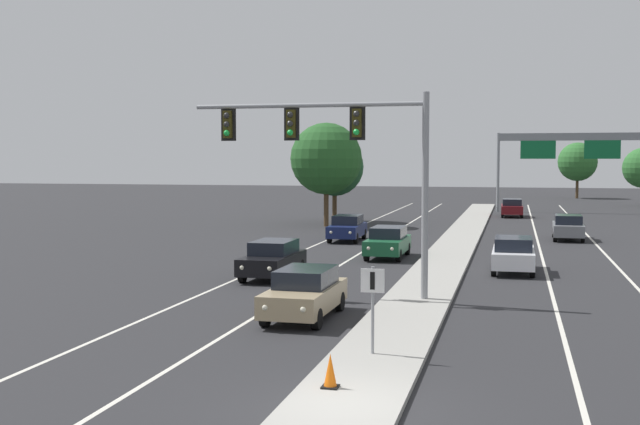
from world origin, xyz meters
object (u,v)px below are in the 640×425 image
at_px(car_oncoming_black, 273,259).
at_px(tree_far_left_b, 335,167).
at_px(car_receding_grey, 568,227).
at_px(highway_sign_gantry, 570,147).
at_px(car_receding_white, 513,254).
at_px(car_oncoming_tan, 305,293).
at_px(tree_far_left_a, 326,159).
at_px(car_oncoming_green, 388,242).
at_px(overhead_signal_mast, 341,146).
at_px(traffic_cone_median_nose, 330,371).
at_px(car_receding_darkred, 512,207).
at_px(median_sign_post, 373,297).
at_px(car_oncoming_navy, 347,228).
at_px(tree_far_right_a, 578,162).

distance_m(car_oncoming_black, tree_far_left_b, 30.56).
relative_size(car_receding_grey, highway_sign_gantry, 0.34).
xyz_separation_m(car_oncoming_black, car_receding_white, (9.89, 4.16, 0.00)).
bearing_deg(car_oncoming_tan, tree_far_left_b, 101.32).
bearing_deg(car_oncoming_black, tree_far_left_a, 98.33).
bearing_deg(tree_far_left_b, tree_far_left_a, -85.60).
xyz_separation_m(car_receding_grey, tree_far_left_b, (-17.27, 10.53, 3.56)).
xyz_separation_m(car_oncoming_tan, car_oncoming_green, (0.16, 15.94, 0.00)).
xyz_separation_m(overhead_signal_mast, car_receding_grey, (9.26, 23.86, -4.69)).
bearing_deg(car_oncoming_tan, car_oncoming_black, 113.82).
xyz_separation_m(car_receding_white, highway_sign_gantry, (4.93, 41.57, 5.34)).
bearing_deg(highway_sign_gantry, traffic_cone_median_nose, -98.04).
relative_size(car_receding_darkred, tree_far_left_a, 0.58).
distance_m(car_oncoming_tan, car_receding_grey, 29.13).
bearing_deg(tree_far_left_a, highway_sign_gantry, 47.05).
bearing_deg(median_sign_post, car_receding_grey, 78.26).
bearing_deg(overhead_signal_mast, car_oncoming_black, 132.07).
relative_size(overhead_signal_mast, car_oncoming_navy, 1.90).
height_order(car_oncoming_black, traffic_cone_median_nose, car_oncoming_black).
xyz_separation_m(car_oncoming_tan, tree_far_left_a, (-7.28, 33.71, 4.23)).
bearing_deg(overhead_signal_mast, tree_far_right_a, 80.14).
distance_m(overhead_signal_mast, car_oncoming_green, 13.17).
distance_m(median_sign_post, car_receding_grey, 32.80).
bearing_deg(car_oncoming_black, car_oncoming_navy, 90.24).
bearing_deg(highway_sign_gantry, tree_far_right_a, 84.45).
xyz_separation_m(tree_far_left_b, tree_far_left_a, (0.33, -4.31, 0.67)).
relative_size(car_oncoming_tan, car_oncoming_green, 1.00).
distance_m(car_oncoming_navy, car_receding_white, 15.28).
distance_m(car_oncoming_black, car_receding_white, 10.73).
relative_size(overhead_signal_mast, car_receding_white, 1.91).
height_order(car_oncoming_navy, traffic_cone_median_nose, car_oncoming_navy).
bearing_deg(car_receding_grey, highway_sign_gantry, 86.38).
height_order(median_sign_post, car_receding_white, median_sign_post).
bearing_deg(car_receding_white, median_sign_post, -101.48).
distance_m(median_sign_post, tree_far_left_b, 44.03).
xyz_separation_m(overhead_signal_mast, tree_far_left_a, (-7.67, 30.08, -0.45)).
relative_size(overhead_signal_mast, car_receding_grey, 1.90).
distance_m(car_oncoming_tan, tree_far_left_b, 38.94).
xyz_separation_m(car_oncoming_tan, car_receding_grey, (9.66, 27.49, 0.00)).
bearing_deg(car_oncoming_black, car_oncoming_green, 65.34).
xyz_separation_m(car_oncoming_black, car_oncoming_navy, (-0.07, 15.75, 0.00)).
relative_size(car_oncoming_tan, car_receding_white, 1.00).
distance_m(median_sign_post, tree_far_left_a, 39.83).
bearing_deg(highway_sign_gantry, overhead_signal_mast, -102.31).
relative_size(car_oncoming_black, car_receding_white, 1.00).
relative_size(car_oncoming_tan, tree_far_left_b, 0.67).
xyz_separation_m(car_oncoming_green, tree_far_left_b, (-7.77, 22.08, 3.56)).
relative_size(tree_far_left_b, tree_far_right_a, 0.94).
height_order(highway_sign_gantry, tree_far_left_b, highway_sign_gantry).
height_order(tree_far_right_a, tree_far_left_a, tree_far_left_a).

